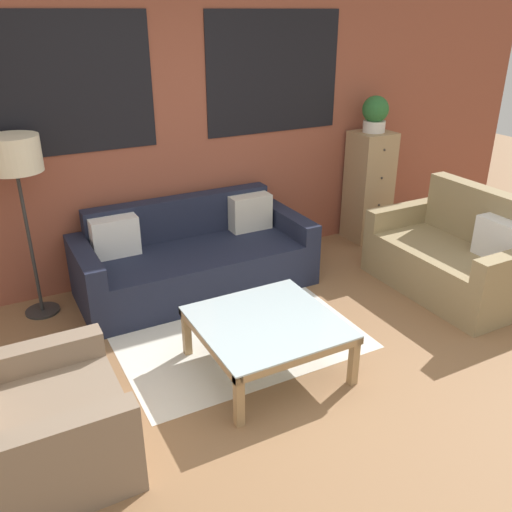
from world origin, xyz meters
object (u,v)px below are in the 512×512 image
Objects in this scene: coffee_table at (267,327)px; floor_lamp at (15,162)px; settee_vintage at (454,258)px; potted_plant at (375,113)px; drawer_cabinet at (369,187)px; couch_dark at (194,259)px; armchair_corner at (42,425)px.

floor_lamp reaches higher than coffee_table.
settee_vintage is 1.72m from potted_plant.
potted_plant is (0.00, 0.00, 0.78)m from drawer_cabinet.
couch_dark reaches higher than coffee_table.
couch_dark is 1.68m from floor_lamp.
couch_dark is 1.76× the size of drawer_cabinet.
armchair_corner is at bearing -172.36° from settee_vintage.
potted_plant is at bearing 86.12° from settee_vintage.
couch_dark is 1.40m from coffee_table.
settee_vintage is 1.38m from drawer_cabinet.
armchair_corner is (-3.59, -0.48, -0.03)m from settee_vintage.
couch_dark is 5.68× the size of potted_plant.
potted_plant is (3.68, 1.83, 1.10)m from armchair_corner.
drawer_cabinet is 0.78m from potted_plant.
drawer_cabinet reaches higher than couch_dark.
floor_lamp is 3.46m from potted_plant.
coffee_table is (-2.07, -0.27, 0.02)m from settee_vintage.
coffee_table is 2.56× the size of potted_plant.
floor_lamp reaches higher than drawer_cabinet.
settee_vintage is 0.95× the size of floor_lamp.
settee_vintage reaches higher than coffee_table.
couch_dark is at bearing -174.18° from drawer_cabinet.
floor_lamp is at bearing -179.44° from potted_plant.
floor_lamp reaches higher than settee_vintage.
settee_vintage is 3.86× the size of potted_plant.
potted_plant reaches higher than couch_dark.
armchair_corner is at bearing -133.75° from couch_dark.
settee_vintage is 1.51× the size of coffee_table.
settee_vintage is at bearing -93.88° from drawer_cabinet.
drawer_cabinet reaches higher than armchair_corner.
settee_vintage is 3.62m from armchair_corner.
armchair_corner is 4.12m from drawer_cabinet.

